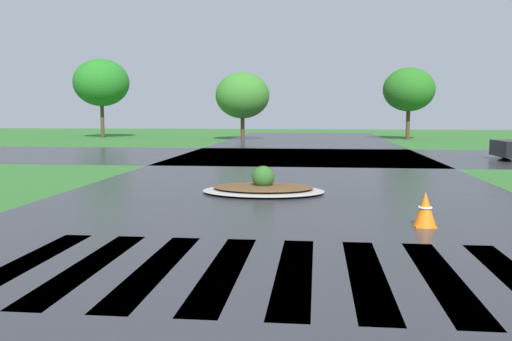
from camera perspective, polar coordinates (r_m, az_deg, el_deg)
The scene contains 6 objects.
asphalt_roadway at distance 12.78m, azimuth 3.04°, elevation -2.97°, with size 11.17×80.00×0.01m, color #2B2B30.
asphalt_cross_road at distance 25.08m, azimuth 4.67°, elevation 1.49°, with size 90.00×10.06×0.01m, color #2B2B30.
crosswalk_stripes at distance 7.14m, azimuth 0.31°, elevation -10.33°, with size 6.75×3.42×0.01m.
median_island at distance 13.72m, azimuth 0.75°, elevation -1.81°, with size 3.04×2.19×0.68m.
traffic_cone at distance 10.17m, azimuth 17.05°, elevation -3.90°, with size 0.40×0.40×0.62m.
background_treeline at distance 40.54m, azimuth 3.80°, elevation 8.46°, with size 38.27×6.29×6.00m.
Camera 1 is at (0.72, -2.60, 2.03)m, focal length 38.78 mm.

